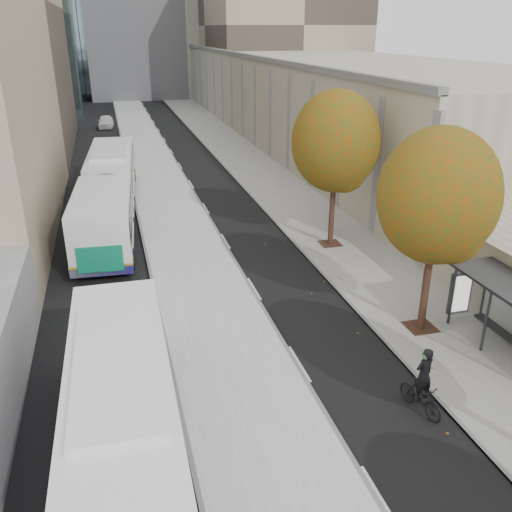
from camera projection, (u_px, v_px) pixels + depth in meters
name	position (u px, v px, depth m)	size (l,w,h in m)	color
bus_platform	(162.00, 189.00, 38.43)	(4.25, 150.00, 0.15)	#B3B3B3
sidewalk	(270.00, 182.00, 40.37)	(4.75, 150.00, 0.08)	gray
building_tan	(292.00, 86.00, 67.38)	(18.00, 92.00, 8.00)	tan
building_far_block	(177.00, 0.00, 89.29)	(30.00, 18.00, 30.00)	#98968B
tree_c	(438.00, 197.00, 18.65)	(4.20, 4.20, 7.28)	black
tree_d	(336.00, 142.00, 26.57)	(4.40, 4.40, 7.60)	black
bus_far	(109.00, 190.00, 32.22)	(3.98, 19.07, 3.15)	white
cyclist	(422.00, 389.00, 15.93)	(0.85, 1.77, 2.18)	black
distant_car	(106.00, 122.00, 62.23)	(1.67, 4.15, 1.41)	silver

